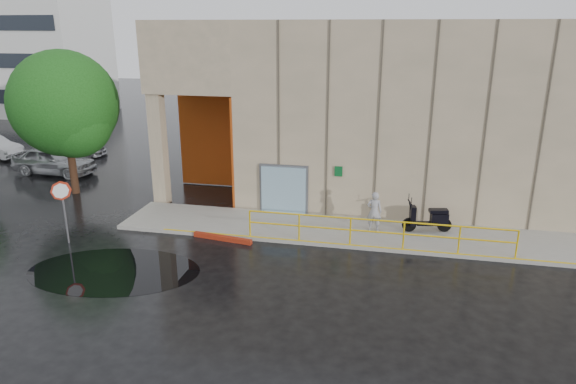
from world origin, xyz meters
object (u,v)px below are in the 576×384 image
car_a (54,160)px  tree_near (67,108)px  stop_sign (62,198)px  scooter (429,211)px  car_c (73,146)px  person (374,212)px  red_curb (223,238)px

car_a → tree_near: tree_near is taller
stop_sign → tree_near: bearing=98.4°
scooter → car_c: 22.84m
person → tree_near: bearing=-6.9°
car_a → car_c: size_ratio=1.12×
tree_near → car_a: bearing=138.7°
scooter → red_curb: (-7.62, -2.14, -0.90)m
stop_sign → car_c: stop_sign is taller
red_curb → car_a: (-11.99, 6.84, 0.69)m
stop_sign → tree_near: tree_near is taller
car_a → car_c: 4.28m
scooter → car_a: bearing=155.6°
stop_sign → red_curb: bearing=-7.5°
person → stop_sign: (-11.17, -3.22, 0.83)m
car_a → tree_near: 5.46m
scooter → car_c: (-21.12, 8.70, -0.40)m
car_a → car_c: car_a is taller
person → stop_sign: size_ratio=0.66×
person → car_c: person is taller
person → car_a: 18.28m
scooter → car_a: size_ratio=0.43×
stop_sign → person: bearing=-5.8°
person → car_a: (-17.57, 5.06, -0.17)m
stop_sign → car_c: (-7.91, 12.28, -1.19)m
stop_sign → car_a: (-6.40, 8.28, -1.00)m
car_c → tree_near: bearing=-150.9°
scooter → stop_sign: 13.71m
scooter → person: bearing=179.0°
person → car_a: bearing=-14.1°
stop_sign → red_curb: stop_sign is taller
stop_sign → scooter: bearing=-6.7°
person → tree_near: size_ratio=0.23×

